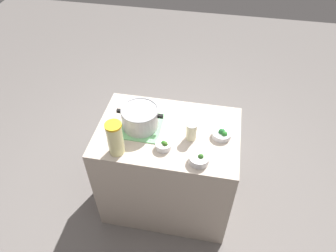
# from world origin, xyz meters

# --- Properties ---
(ground_plane) EXTENTS (8.00, 8.00, 0.00)m
(ground_plane) POSITION_xyz_m (0.00, 0.00, 0.00)
(ground_plane) COLOR slate
(counter_slab) EXTENTS (1.06, 0.71, 0.90)m
(counter_slab) POSITION_xyz_m (0.00, 0.00, 0.45)
(counter_slab) COLOR #B9AA9A
(counter_slab) RESTS_ON ground_plane
(dish_cloth) EXTENTS (0.31, 0.32, 0.01)m
(dish_cloth) POSITION_xyz_m (-0.21, 0.01, 0.91)
(dish_cloth) COLOR #74BC7D
(dish_cloth) RESTS_ON counter_slab
(cooking_pot) EXTENTS (0.34, 0.27, 0.16)m
(cooking_pot) POSITION_xyz_m (-0.21, 0.01, 1.00)
(cooking_pot) COLOR #B7B7BC
(cooking_pot) RESTS_ON dish_cloth
(lemonade_pitcher) EXTENTS (0.11, 0.11, 0.26)m
(lemonade_pitcher) POSITION_xyz_m (-0.31, -0.26, 1.04)
(lemonade_pitcher) COLOR beige
(lemonade_pitcher) RESTS_ON counter_slab
(mason_jar) EXTENTS (0.08, 0.08, 0.14)m
(mason_jar) POSITION_xyz_m (0.18, -0.04, 0.97)
(mason_jar) COLOR beige
(mason_jar) RESTS_ON counter_slab
(broccoli_bowl_front) EXTENTS (0.11, 0.11, 0.07)m
(broccoli_bowl_front) POSITION_xyz_m (0.00, -0.17, 0.93)
(broccoli_bowl_front) COLOR silver
(broccoli_bowl_front) RESTS_ON counter_slab
(broccoli_bowl_center) EXTENTS (0.14, 0.14, 0.07)m
(broccoli_bowl_center) POSITION_xyz_m (0.39, 0.02, 0.93)
(broccoli_bowl_center) COLOR silver
(broccoli_bowl_center) RESTS_ON counter_slab
(broccoli_bowl_back) EXTENTS (0.14, 0.14, 0.07)m
(broccoli_bowl_back) POSITION_xyz_m (0.26, -0.25, 0.93)
(broccoli_bowl_back) COLOR silver
(broccoli_bowl_back) RESTS_ON counter_slab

